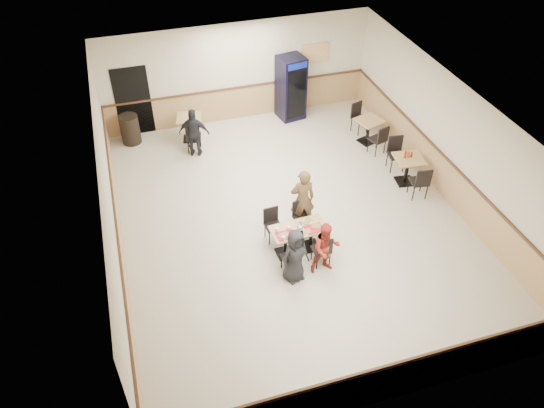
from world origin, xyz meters
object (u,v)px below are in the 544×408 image
object	(u,v)px
diner_woman_left	(295,256)
pepsi_cooler	(291,88)
trash_bin	(130,129)
back_table	(190,125)
main_table	(299,236)
diner_man_opposite	(302,199)
side_table_far	(369,127)
lone_diner	(194,133)
side_table_near	(408,166)
diner_woman_right	(326,248)

from	to	relation	value
diner_woman_left	pepsi_cooler	xyz separation A→B (m)	(2.07, 6.44, 0.32)
trash_bin	back_table	bearing A→B (deg)	-11.87
main_table	diner_woman_left	size ratio (longest dim) A/B	0.96
diner_man_opposite	side_table_far	size ratio (longest dim) A/B	1.88
main_table	lone_diner	xyz separation A→B (m)	(-1.48, 4.44, 0.27)
side_table_near	pepsi_cooler	bearing A→B (deg)	113.81
side_table_near	trash_bin	bearing A→B (deg)	148.73
trash_bin	diner_man_opposite	bearing A→B (deg)	-54.22
trash_bin	diner_woman_right	bearing A→B (deg)	-61.20
main_table	side_table_near	size ratio (longest dim) A/B	1.60
lone_diner	trash_bin	distance (m)	2.06
side_table_far	back_table	distance (m)	5.13
side_table_far	trash_bin	xyz separation A→B (m)	(-6.53, 1.99, -0.05)
main_table	diner_man_opposite	bearing A→B (deg)	62.10
main_table	pepsi_cooler	world-z (taller)	pepsi_cooler
diner_man_opposite	side_table_far	xyz separation A→B (m)	(3.04, 2.86, -0.31)
main_table	diner_man_opposite	xyz separation A→B (m)	(0.35, 0.77, 0.35)
diner_woman_left	pepsi_cooler	bearing A→B (deg)	55.66
lone_diner	diner_man_opposite	bearing A→B (deg)	137.38
diner_woman_left	lone_diner	xyz separation A→B (m)	(-1.12, 5.21, 0.05)
side_table_near	pepsi_cooler	size ratio (longest dim) A/B	0.41
back_table	pepsi_cooler	world-z (taller)	pepsi_cooler
diner_man_opposite	side_table_near	xyz separation A→B (m)	(3.17, 0.80, -0.29)
lone_diner	trash_bin	bearing A→B (deg)	-14.59
diner_man_opposite	back_table	size ratio (longest dim) A/B	1.95
side_table_far	trash_bin	size ratio (longest dim) A/B	0.98
main_table	diner_woman_left	distance (m)	0.88
diner_woman_right	side_table_near	bearing A→B (deg)	37.10
lone_diner	side_table_far	world-z (taller)	lone_diner
side_table_far	lone_diner	bearing A→B (deg)	170.65
side_table_near	trash_bin	size ratio (longest dim) A/B	0.92
diner_woman_left	diner_woman_right	world-z (taller)	diner_woman_left
diner_man_opposite	lone_diner	distance (m)	4.10
side_table_far	back_table	xyz separation A→B (m)	(-4.87, 1.64, 0.01)
lone_diner	side_table_near	distance (m)	5.77
diner_woman_right	diner_woman_left	bearing A→B (deg)	-175.66
side_table_near	side_table_far	distance (m)	2.07
side_table_near	back_table	world-z (taller)	side_table_near
main_table	lone_diner	size ratio (longest dim) A/B	0.89
diner_woman_right	main_table	bearing A→B (deg)	116.72
lone_diner	side_table_near	world-z (taller)	lone_diner
diner_woman_right	back_table	distance (m)	6.28
back_table	pepsi_cooler	distance (m)	3.26
lone_diner	trash_bin	xyz separation A→B (m)	(-1.67, 1.19, -0.28)
diner_woman_right	side_table_far	distance (m)	5.32
diner_woman_right	pepsi_cooler	xyz separation A→B (m)	(1.37, 6.40, 0.34)
main_table	diner_woman_left	bearing A→B (deg)	-117.90
side_table_near	diner_woman_right	bearing A→B (deg)	-144.00
diner_man_opposite	trash_bin	bearing A→B (deg)	-48.92
main_table	pepsi_cooler	size ratio (longest dim) A/B	0.65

